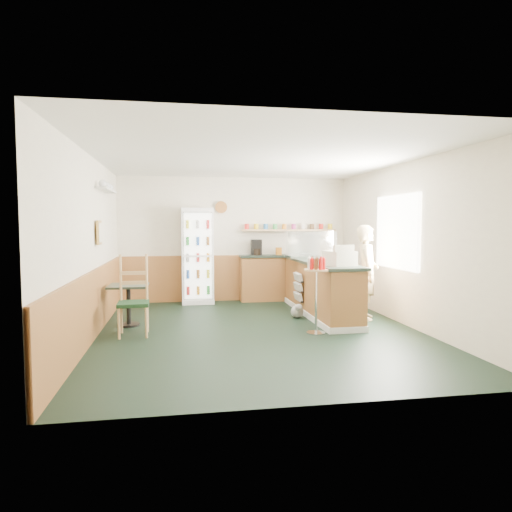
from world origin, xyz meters
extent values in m
plane|color=black|center=(0.00, 0.00, 0.00)|extent=(6.00, 6.00, 0.00)
cube|color=beige|center=(0.00, 3.01, 1.35)|extent=(5.00, 0.02, 2.70)
cube|color=beige|center=(-2.51, 0.00, 1.35)|extent=(0.02, 6.00, 2.70)
cube|color=beige|center=(2.51, 0.00, 1.35)|extent=(0.02, 6.00, 2.70)
cube|color=silver|center=(0.00, 0.00, 2.71)|extent=(5.00, 6.00, 0.02)
cube|color=#985F31|center=(0.00, 2.97, 0.50)|extent=(4.98, 0.05, 1.00)
cube|color=#985F31|center=(-2.47, 0.00, 0.50)|extent=(0.05, 5.98, 1.00)
cube|color=white|center=(2.46, 0.30, 1.55)|extent=(0.06, 1.45, 1.25)
cube|color=#BE9147|center=(-2.45, 0.50, 1.55)|extent=(0.03, 0.32, 0.38)
cube|color=silver|center=(-2.40, 1.00, 2.25)|extent=(0.18, 1.20, 0.03)
cylinder|color=#965925|center=(-0.30, 2.94, 2.05)|extent=(0.26, 0.04, 0.26)
cube|color=#985F31|center=(1.35, 1.07, 0.47)|extent=(0.60, 2.95, 0.95)
cube|color=silver|center=(1.35, 1.07, 0.05)|extent=(0.64, 2.97, 0.10)
cube|color=#25332B|center=(1.35, 1.08, 0.98)|extent=(0.68, 3.01, 0.05)
cube|color=#985F31|center=(1.20, 2.80, 0.47)|extent=(2.20, 0.38, 0.95)
cube|color=#25332B|center=(1.20, 2.80, 0.98)|extent=(2.24, 0.42, 0.05)
cube|color=tan|center=(1.20, 2.88, 1.55)|extent=(2.10, 0.22, 0.04)
cube|color=black|center=(0.45, 2.80, 1.18)|extent=(0.22, 0.18, 0.34)
cylinder|color=#B2664C|center=(0.25, 2.88, 1.63)|extent=(0.10, 0.10, 0.12)
cylinder|color=#B2664C|center=(0.46, 2.88, 1.63)|extent=(0.10, 0.10, 0.12)
cylinder|color=#B2664C|center=(0.67, 2.88, 1.63)|extent=(0.10, 0.10, 0.12)
cylinder|color=#B2664C|center=(0.88, 2.88, 1.63)|extent=(0.10, 0.10, 0.12)
cylinder|color=#B2664C|center=(1.09, 2.88, 1.63)|extent=(0.10, 0.10, 0.12)
cylinder|color=#B2664C|center=(1.31, 2.88, 1.63)|extent=(0.10, 0.10, 0.12)
cylinder|color=#B2664C|center=(1.52, 2.88, 1.63)|extent=(0.10, 0.10, 0.12)
cylinder|color=#B2664C|center=(1.73, 2.88, 1.63)|extent=(0.10, 0.10, 0.12)
cylinder|color=#B2664C|center=(1.94, 2.88, 1.63)|extent=(0.10, 0.10, 0.12)
cylinder|color=#B2664C|center=(2.15, 2.88, 1.63)|extent=(0.10, 0.10, 0.12)
cube|color=white|center=(-0.83, 2.78, 1.01)|extent=(0.67, 0.47, 2.02)
cube|color=white|center=(-0.83, 2.55, 1.02)|extent=(0.56, 0.02, 1.79)
cube|color=silver|center=(-0.83, 2.48, 1.02)|extent=(0.60, 0.02, 1.85)
cube|color=silver|center=(1.35, 1.69, 1.04)|extent=(0.93, 0.48, 0.06)
cube|color=silver|center=(1.35, 1.69, 1.30)|extent=(0.91, 0.46, 0.46)
cube|color=beige|center=(1.35, 0.06, 1.13)|extent=(0.50, 0.52, 0.24)
imported|color=tan|center=(2.05, 0.58, 0.83)|extent=(0.57, 0.66, 1.66)
cylinder|color=silver|center=(0.85, -0.31, 0.01)|extent=(0.29, 0.29, 0.02)
cylinder|color=silver|center=(0.85, -0.31, 0.50)|extent=(0.04, 0.04, 0.97)
cylinder|color=tan|center=(0.85, -0.31, 0.98)|extent=(0.37, 0.37, 0.03)
cylinder|color=red|center=(0.96, -0.32, 1.08)|extent=(0.05, 0.05, 0.17)
cylinder|color=red|center=(0.94, -0.25, 1.08)|extent=(0.05, 0.05, 0.17)
cylinder|color=red|center=(0.89, -0.21, 1.08)|extent=(0.05, 0.05, 0.17)
cylinder|color=red|center=(0.82, -0.20, 1.08)|extent=(0.05, 0.05, 0.17)
cylinder|color=red|center=(0.76, -0.24, 1.08)|extent=(0.05, 0.05, 0.17)
cylinder|color=red|center=(0.73, -0.31, 1.08)|extent=(0.05, 0.05, 0.17)
cylinder|color=red|center=(0.75, -0.38, 1.08)|extent=(0.05, 0.05, 0.17)
cylinder|color=red|center=(0.81, -0.42, 1.08)|extent=(0.05, 0.05, 0.17)
cylinder|color=red|center=(0.88, -0.42, 1.08)|extent=(0.05, 0.05, 0.17)
cylinder|color=red|center=(0.94, -0.38, 1.08)|extent=(0.05, 0.05, 0.17)
cube|color=black|center=(1.01, 1.29, 0.25)|extent=(0.05, 0.45, 0.03)
cube|color=beige|center=(0.99, 1.29, 0.32)|extent=(0.09, 0.41, 0.15)
cube|color=black|center=(1.01, 1.29, 0.43)|extent=(0.05, 0.45, 0.03)
cube|color=beige|center=(0.99, 1.29, 0.50)|extent=(0.09, 0.41, 0.15)
cube|color=black|center=(1.01, 1.29, 0.62)|extent=(0.05, 0.45, 0.03)
cube|color=beige|center=(0.99, 1.29, 0.69)|extent=(0.09, 0.41, 0.15)
cylinder|color=black|center=(-2.05, 0.73, 0.02)|extent=(0.36, 0.36, 0.04)
cylinder|color=black|center=(-2.05, 0.73, 0.34)|extent=(0.07, 0.07, 0.62)
cube|color=#25332B|center=(-2.05, 0.73, 0.67)|extent=(0.64, 0.64, 0.04)
cube|color=black|center=(-1.91, 0.03, 0.49)|extent=(0.47, 0.47, 0.05)
cylinder|color=tan|center=(-2.10, -0.16, 0.24)|extent=(0.04, 0.04, 0.48)
cylinder|color=tan|center=(-1.71, -0.16, 0.24)|extent=(0.04, 0.04, 0.48)
cylinder|color=tan|center=(-2.10, 0.23, 0.24)|extent=(0.04, 0.04, 0.48)
cylinder|color=tan|center=(-1.71, 0.23, 0.24)|extent=(0.04, 0.04, 0.48)
cube|color=tan|center=(-1.91, 0.24, 0.85)|extent=(0.41, 0.05, 0.73)
sphere|color=gray|center=(0.86, 0.87, 0.11)|extent=(0.23, 0.23, 0.23)
sphere|color=gray|center=(0.86, 0.76, 0.21)|extent=(0.13, 0.13, 0.13)
camera|label=1|loc=(-1.23, -6.98, 1.68)|focal=32.00mm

